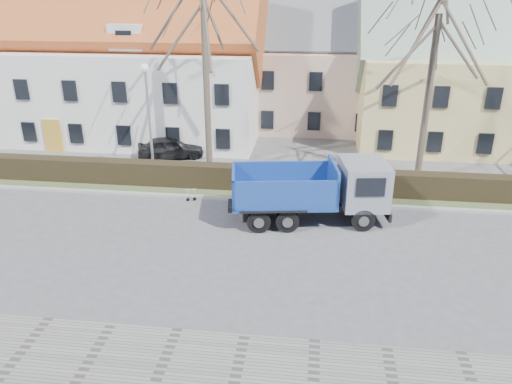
# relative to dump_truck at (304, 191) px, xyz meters

# --- Properties ---
(ground) EXTENTS (120.00, 120.00, 0.00)m
(ground) POSITION_rel_dump_truck_xyz_m (-3.75, -2.64, -1.50)
(ground) COLOR #505053
(curb_far) EXTENTS (80.00, 0.30, 0.12)m
(curb_far) POSITION_rel_dump_truck_xyz_m (-3.75, 1.96, -1.44)
(curb_far) COLOR gray
(curb_far) RESTS_ON ground
(grass_strip) EXTENTS (80.00, 3.00, 0.10)m
(grass_strip) POSITION_rel_dump_truck_xyz_m (-3.75, 3.56, -1.45)
(grass_strip) COLOR #44522E
(grass_strip) RESTS_ON ground
(hedge) EXTENTS (60.00, 0.90, 1.30)m
(hedge) POSITION_rel_dump_truck_xyz_m (-3.75, 3.36, -0.85)
(hedge) COLOR black
(hedge) RESTS_ON ground
(building_white) EXTENTS (26.80, 10.80, 9.50)m
(building_white) POSITION_rel_dump_truck_xyz_m (-16.75, 13.36, 3.25)
(building_white) COLOR silver
(building_white) RESTS_ON ground
(building_pink) EXTENTS (10.80, 8.80, 8.00)m
(building_pink) POSITION_rel_dump_truck_xyz_m (0.25, 17.36, 2.50)
(building_pink) COLOR tan
(building_pink) RESTS_ON ground
(building_yellow) EXTENTS (18.80, 10.80, 8.50)m
(building_yellow) POSITION_rel_dump_truck_xyz_m (12.25, 14.36, 2.75)
(building_yellow) COLOR #D2BB73
(building_yellow) RESTS_ON ground
(tree_1) EXTENTS (9.20, 9.20, 12.65)m
(tree_1) POSITION_rel_dump_truck_xyz_m (-5.75, 5.86, 4.82)
(tree_1) COLOR #4D4235
(tree_1) RESTS_ON ground
(tree_2) EXTENTS (8.00, 8.00, 11.00)m
(tree_2) POSITION_rel_dump_truck_xyz_m (6.25, 5.86, 4.00)
(tree_2) COLOR #4D4235
(tree_2) RESTS_ON ground
(dump_truck) EXTENTS (7.86, 3.92, 3.01)m
(dump_truck) POSITION_rel_dump_truck_xyz_m (0.00, 0.00, 0.00)
(dump_truck) COLOR navy
(dump_truck) RESTS_ON ground
(streetlight) EXTENTS (0.51, 0.51, 6.58)m
(streetlight) POSITION_rel_dump_truck_xyz_m (-8.70, 4.36, 1.79)
(streetlight) COLOR #989CA0
(streetlight) RESTS_ON ground
(cart_frame) EXTENTS (0.90, 0.69, 0.73)m
(cart_frame) POSITION_rel_dump_truck_xyz_m (-6.04, 1.47, -1.14)
(cart_frame) COLOR silver
(cart_frame) RESTS_ON ground
(parked_car_a) EXTENTS (4.48, 2.98, 1.42)m
(parked_car_a) POSITION_rel_dump_truck_xyz_m (-8.71, 8.00, -0.79)
(parked_car_a) COLOR black
(parked_car_a) RESTS_ON ground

